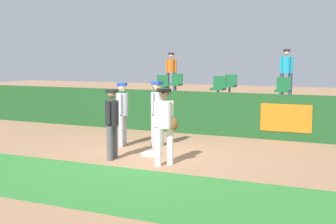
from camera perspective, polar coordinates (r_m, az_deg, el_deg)
ground_plane at (r=11.37m, az=-2.45°, el=-5.66°), size 60.00×60.00×0.00m
grass_foreground_strip at (r=9.16m, az=-10.06°, el=-8.82°), size 18.00×2.80×0.01m
first_base at (r=11.53m, az=-2.06°, el=-5.28°), size 0.40×0.40×0.08m
player_fielder_home at (r=10.29m, az=-0.44°, el=-1.18°), size 0.54×0.47×1.78m
player_runner_visitor at (r=12.63m, az=-5.80°, el=0.30°), size 0.42×0.48×1.78m
player_coach_visitor at (r=12.48m, az=-1.38°, el=0.36°), size 0.40×0.50×1.82m
player_umpire at (r=11.00m, az=-7.10°, el=-0.88°), size 0.37×0.48×1.71m
field_wall at (r=14.65m, az=4.23°, el=-0.13°), size 18.00×0.26×1.38m
bleacher_platform at (r=17.10m, az=7.16°, el=0.18°), size 18.00×4.80×0.99m
seat_front_left at (r=16.72m, az=-0.82°, el=3.41°), size 0.46×0.44×0.84m
seat_front_center at (r=15.90m, az=6.42°, el=3.19°), size 0.46×0.44×0.84m
seat_front_right at (r=15.37m, az=14.34°, el=2.90°), size 0.46×0.44×0.84m
seat_back_left at (r=18.44m, az=1.03°, el=3.72°), size 0.46×0.44×0.84m
seat_back_center at (r=17.66m, az=7.86°, el=3.53°), size 0.46×0.44×0.84m
spectator_hooded at (r=18.05m, az=14.73°, el=5.27°), size 0.50×0.41×1.81m
spectator_capped at (r=19.66m, az=0.41°, el=5.42°), size 0.47×0.39×1.70m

